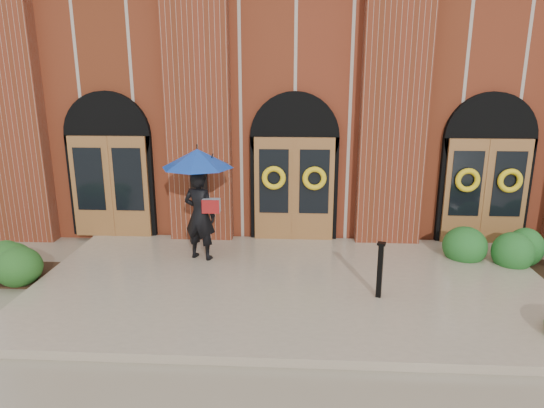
# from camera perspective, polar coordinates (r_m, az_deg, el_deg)

# --- Properties ---
(ground) EXTENTS (90.00, 90.00, 0.00)m
(ground) POSITION_cam_1_polar(r_m,az_deg,el_deg) (9.54, 2.29, -10.32)
(ground) COLOR gray
(ground) RESTS_ON ground
(landing) EXTENTS (10.00, 5.30, 0.15)m
(landing) POSITION_cam_1_polar(r_m,az_deg,el_deg) (9.64, 2.31, -9.53)
(landing) COLOR tan
(landing) RESTS_ON ground
(church_building) EXTENTS (16.20, 12.53, 7.00)m
(church_building) POSITION_cam_1_polar(r_m,az_deg,el_deg) (17.40, 2.93, 13.19)
(church_building) COLOR maroon
(church_building) RESTS_ON ground
(man_with_umbrella) EXTENTS (1.92, 1.92, 2.43)m
(man_with_umbrella) POSITION_cam_1_polar(r_m,az_deg,el_deg) (10.38, -8.63, 2.46)
(man_with_umbrella) COLOR black
(man_with_umbrella) RESTS_ON landing
(metal_post) EXTENTS (0.18, 0.18, 1.05)m
(metal_post) POSITION_cam_1_polar(r_m,az_deg,el_deg) (8.99, 12.59, -7.45)
(metal_post) COLOR black
(metal_post) RESTS_ON landing
(hedge_wall_left) EXTENTS (2.84, 1.14, 0.73)m
(hedge_wall_left) POSITION_cam_1_polar(r_m,az_deg,el_deg) (11.63, -29.36, -5.61)
(hedge_wall_left) COLOR #204C19
(hedge_wall_left) RESTS_ON ground
(hedge_wall_right) EXTENTS (3.10, 1.24, 0.80)m
(hedge_wall_right) POSITION_cam_1_polar(r_m,az_deg,el_deg) (11.65, 29.07, -5.36)
(hedge_wall_right) COLOR #1E551E
(hedge_wall_right) RESTS_ON ground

